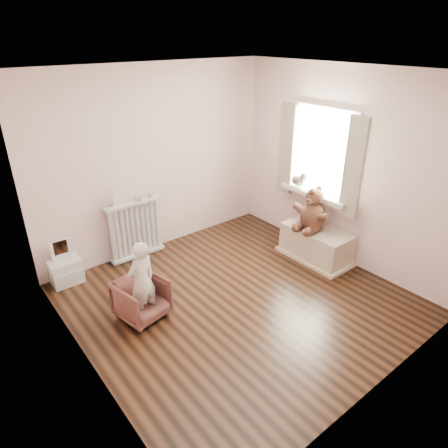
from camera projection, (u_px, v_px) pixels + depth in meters
floor at (237, 299)px, 4.86m from camera, size 3.60×3.60×0.01m
ceiling at (241, 72)px, 3.72m from camera, size 3.60×3.60×0.01m
back_wall at (155, 162)px, 5.56m from camera, size 3.60×0.02×2.60m
front_wall at (393, 271)px, 3.02m from camera, size 3.60×0.02×2.60m
left_wall at (73, 253)px, 3.28m from camera, size 0.02×3.60×2.60m
right_wall at (342, 168)px, 5.30m from camera, size 0.02×3.60×2.60m
window at (323, 153)px, 5.42m from camera, size 0.03×0.90×1.10m
window_sill at (315, 194)px, 5.62m from camera, size 0.22×1.10×0.06m
curtain_left at (354, 169)px, 4.98m from camera, size 0.06×0.26×1.30m
curtain_right at (287, 149)px, 5.79m from camera, size 0.06×0.26×1.30m
radiator at (136, 232)px, 5.61m from camera, size 0.80×0.15×0.84m
paper_doll at (118, 197)px, 5.25m from camera, size 0.16×0.01×0.26m
tin_a at (138, 199)px, 5.45m from camera, size 0.10×0.10×0.06m
tin_b at (151, 196)px, 5.56m from camera, size 0.09×0.09×0.05m
toy_vanity at (65, 264)px, 5.06m from camera, size 0.38×0.27×0.59m
armchair at (142, 299)px, 4.48m from camera, size 0.59×0.60×0.47m
child at (142, 281)px, 4.33m from camera, size 0.38×0.29×0.95m
toy_bench at (316, 245)px, 5.67m from camera, size 0.51×0.96×0.45m
teddy_bear at (313, 214)px, 5.48m from camera, size 0.52×0.41×0.60m
plush_cat at (299, 180)px, 5.78m from camera, size 0.27×0.32×0.23m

